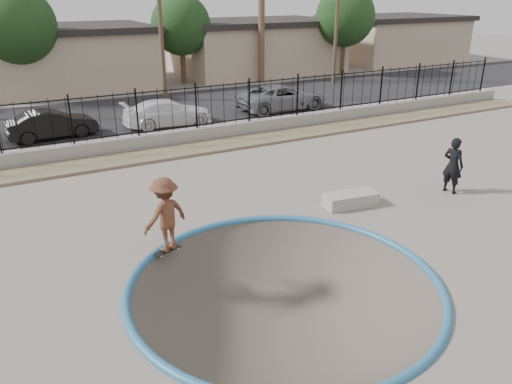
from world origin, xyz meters
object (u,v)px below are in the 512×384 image
object	(u,v)px
skater	(165,218)
car_c	(168,113)
car_d	(282,97)
concrete_ledge	(350,199)
skateboard	(168,250)
videographer	(453,165)
car_b	(52,124)

from	to	relation	value
skater	car_c	size ratio (longest dim) A/B	0.44
car_d	concrete_ledge	bearing A→B (deg)	157.33
car_d	car_c	bearing A→B (deg)	91.17
skateboard	car_d	world-z (taller)	car_d
skateboard	car_d	size ratio (longest dim) A/B	0.16
skater	videographer	bearing A→B (deg)	157.70
skater	car_d	xyz separation A→B (m)	(10.48, 12.06, -0.22)
car_b	videographer	bearing A→B (deg)	-144.91
concrete_ledge	car_b	distance (m)	13.72
skater	skateboard	distance (m)	0.88
skater	concrete_ledge	xyz separation A→B (m)	(5.79, 0.18, -0.74)
skateboard	car_c	world-z (taller)	car_c
videographer	concrete_ledge	size ratio (longest dim) A/B	1.13
skateboard	videographer	size ratio (longest dim) A/B	0.43
car_b	concrete_ledge	bearing A→B (deg)	-154.56
concrete_ledge	videographer	bearing A→B (deg)	-10.09
skater	videographer	distance (m)	9.30
concrete_ledge	car_c	bearing A→B (deg)	98.46
skater	car_c	xyz separation A→B (m)	(4.06, 11.80, -0.29)
skateboard	car_d	distance (m)	15.99
car_b	car_c	world-z (taller)	car_c
car_b	car_d	distance (m)	11.54
car_b	car_d	world-z (taller)	car_d
skateboard	car_b	distance (m)	12.11
car_b	skateboard	bearing A→B (deg)	-179.51
videographer	car_d	size ratio (longest dim) A/B	0.37
car_b	car_c	bearing A→B (deg)	-97.37
concrete_ledge	car_d	xyz separation A→B (m)	(4.69, 11.88, 0.52)
car_c	car_d	distance (m)	6.42
concrete_ledge	car_c	distance (m)	11.76
car_c	car_d	bearing A→B (deg)	-86.75
skateboard	concrete_ledge	bearing A→B (deg)	-16.79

